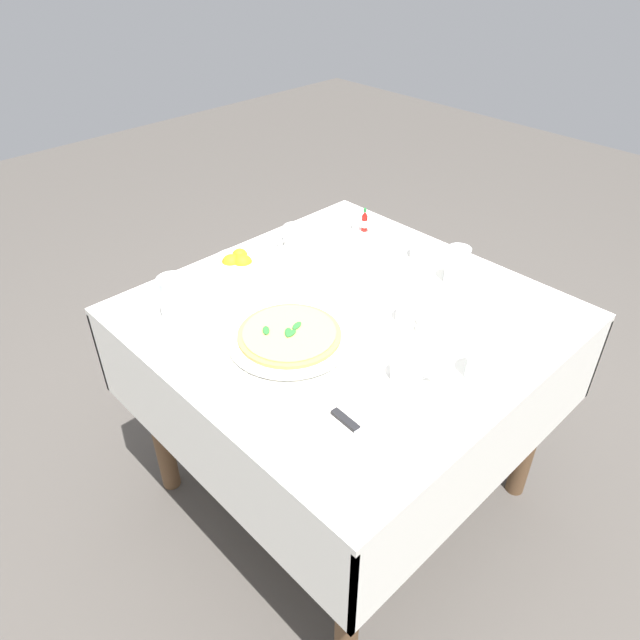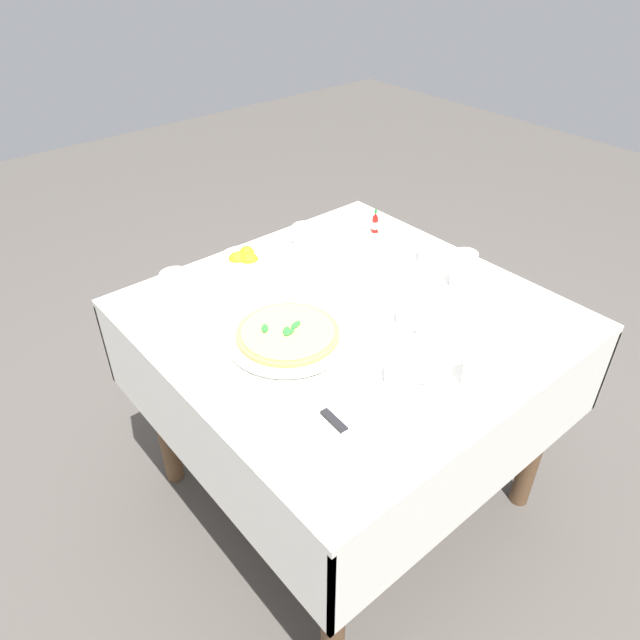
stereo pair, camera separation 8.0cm
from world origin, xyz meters
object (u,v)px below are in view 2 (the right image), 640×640
(coffee_cup_near_right, at_px, (431,255))
(napkin_folded, at_px, (348,439))
(pizza, at_px, (288,333))
(hot_sauce_bottle, at_px, (375,223))
(dinner_knife, at_px, (349,435))
(water_glass_near_left, at_px, (177,295))
(salt_shaker, at_px, (383,228))
(pepper_shaker, at_px, (367,223))
(water_glass_far_left, at_px, (463,272))
(water_glass_center_back, at_px, (478,368))
(pizza_plate, at_px, (288,337))
(coffee_cup_far_right, at_px, (304,236))
(coffee_cup_left_edge, at_px, (412,317))
(coffee_cup_back_corner, at_px, (402,373))
(citrus_bowl, at_px, (244,262))

(coffee_cup_near_right, relative_size, napkin_folded, 0.57)
(pizza, relative_size, hot_sauce_bottle, 3.18)
(dinner_knife, distance_m, hot_sauce_bottle, 0.96)
(water_glass_near_left, relative_size, salt_shaker, 2.25)
(hot_sauce_bottle, bearing_deg, salt_shaker, 19.65)
(pepper_shaker, bearing_deg, dinner_knife, -46.07)
(water_glass_far_left, bearing_deg, water_glass_near_left, -120.47)
(water_glass_center_back, bearing_deg, dinner_knife, -98.72)
(water_glass_near_left, relative_size, hot_sauce_bottle, 1.52)
(water_glass_far_left, bearing_deg, dinner_knife, -70.20)
(water_glass_near_left, distance_m, hot_sauce_bottle, 0.74)
(pizza, bearing_deg, pepper_shaker, 118.37)
(salt_shaker, distance_m, pepper_shaker, 0.06)
(pizza_plate, xyz_separation_m, coffee_cup_far_right, (-0.38, 0.36, 0.02))
(pizza, height_order, pepper_shaker, pepper_shaker)
(pizza, bearing_deg, napkin_folded, -18.27)
(salt_shaker, bearing_deg, pizza, -66.79)
(water_glass_far_left, bearing_deg, coffee_cup_far_right, -159.43)
(coffee_cup_left_edge, bearing_deg, pepper_shaker, 148.26)
(napkin_folded, bearing_deg, pepper_shaker, 137.95)
(salt_shaker, bearing_deg, coffee_cup_near_right, -4.88)
(coffee_cup_back_corner, distance_m, water_glass_center_back, 0.17)
(pizza_plate, xyz_separation_m, dinner_knife, (0.36, -0.12, 0.01))
(coffee_cup_left_edge, distance_m, dinner_knife, 0.45)
(pizza_plate, height_order, water_glass_near_left, water_glass_near_left)
(coffee_cup_left_edge, distance_m, napkin_folded, 0.45)
(pizza, bearing_deg, pizza_plate, 31.12)
(coffee_cup_far_right, bearing_deg, water_glass_center_back, -8.97)
(coffee_cup_left_edge, bearing_deg, hot_sauce_bottle, 145.78)
(pizza, bearing_deg, water_glass_near_left, -152.50)
(water_glass_far_left, bearing_deg, pizza_plate, -102.48)
(pizza, xyz_separation_m, dinner_knife, (0.36, -0.12, -0.00))
(water_glass_near_left, height_order, salt_shaker, water_glass_near_left)
(coffee_cup_left_edge, bearing_deg, water_glass_near_left, -135.57)
(water_glass_near_left, bearing_deg, salt_shaker, 87.66)
(water_glass_far_left, bearing_deg, coffee_cup_back_corner, -67.97)
(salt_shaker, bearing_deg, citrus_bowl, -102.22)
(coffee_cup_near_right, distance_m, water_glass_near_left, 0.78)
(coffee_cup_near_right, distance_m, water_glass_far_left, 0.16)
(pizza, height_order, coffee_cup_far_right, coffee_cup_far_right)
(coffee_cup_left_edge, bearing_deg, coffee_cup_near_right, 122.78)
(salt_shaker, xyz_separation_m, pepper_shaker, (-0.06, -0.02, 0.00))
(pizza, height_order, napkin_folded, pizza)
(pizza, distance_m, coffee_cup_back_corner, 0.32)
(coffee_cup_left_edge, xyz_separation_m, pepper_shaker, (-0.47, 0.29, -0.00))
(water_glass_far_left, bearing_deg, coffee_cup_left_edge, -81.55)
(water_glass_near_left, xyz_separation_m, salt_shaker, (0.03, 0.75, -0.03))
(pizza, distance_m, salt_shaker, 0.65)
(coffee_cup_left_edge, bearing_deg, pizza_plate, -118.84)
(pizza_plate, relative_size, citrus_bowl, 2.12)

